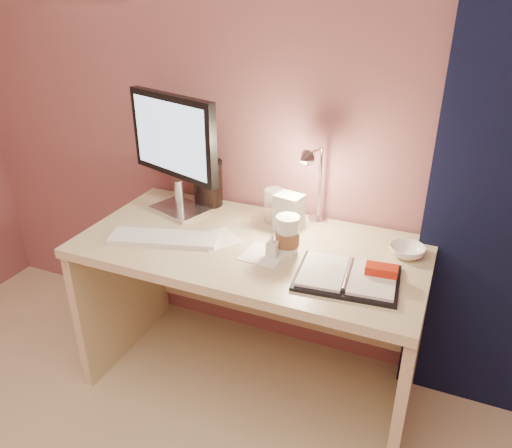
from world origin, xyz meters
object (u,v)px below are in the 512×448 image
at_px(keyboard, 164,238).
at_px(bowl, 407,251).
at_px(clear_cup, 274,206).
at_px(dark_jar, 208,185).
at_px(monitor, 175,144).
at_px(product_box, 289,213).
at_px(lotion_bottle, 272,246).
at_px(planner, 350,276).
at_px(desk_lamp, 319,181).
at_px(coffee_cup, 287,236).
at_px(desk, 258,281).

relative_size(keyboard, bowl, 3.27).
height_order(clear_cup, dark_jar, dark_jar).
distance_m(monitor, product_box, 0.58).
height_order(lotion_bottle, dark_jar, dark_jar).
relative_size(monitor, dark_jar, 2.81).
bearing_deg(monitor, bowl, 17.79).
relative_size(keyboard, clear_cup, 2.95).
distance_m(monitor, lotion_bottle, 0.65).
height_order(bowl, product_box, product_box).
distance_m(planner, dark_jar, 0.87).
height_order(keyboard, planner, planner).
bearing_deg(planner, lotion_bottle, 167.53).
relative_size(clear_cup, dark_jar, 0.79).
distance_m(keyboard, dark_jar, 0.40).
bearing_deg(monitor, desk_lamp, 24.00).
height_order(coffee_cup, product_box, product_box).
distance_m(desk, planner, 0.53).
bearing_deg(lotion_bottle, coffee_cup, 57.98).
height_order(bowl, desk_lamp, desk_lamp).
relative_size(coffee_cup, desk_lamp, 0.42).
relative_size(planner, product_box, 2.36).
distance_m(coffee_cup, clear_cup, 0.28).
height_order(clear_cup, lotion_bottle, clear_cup).
relative_size(bowl, dark_jar, 0.71).
distance_m(monitor, clear_cup, 0.50).
bearing_deg(coffee_cup, desk, 153.52).
bearing_deg(desk_lamp, desk, -133.38).
bearing_deg(dark_jar, desk_lamp, -6.70).
relative_size(keyboard, desk_lamp, 1.23).
bearing_deg(bowl, clear_cup, 171.79).
bearing_deg(monitor, product_box, 20.09).
height_order(monitor, lotion_bottle, monitor).
bearing_deg(dark_jar, product_box, -14.09).
xyz_separation_m(desk, monitor, (-0.43, 0.08, 0.55)).
relative_size(coffee_cup, clear_cup, 1.01).
xyz_separation_m(desk, keyboard, (-0.34, -0.19, 0.23)).
xyz_separation_m(monitor, dark_jar, (0.08, 0.12, -0.23)).
distance_m(keyboard, desk_lamp, 0.67).
height_order(monitor, dark_jar, monitor).
bearing_deg(monitor, keyboard, -53.78).
bearing_deg(clear_cup, desk, -93.73).
bearing_deg(keyboard, monitor, 91.33).
bearing_deg(desk, product_box, 44.87).
bearing_deg(desk_lamp, lotion_bottle, -95.65).
relative_size(keyboard, product_box, 2.71).
xyz_separation_m(coffee_cup, desk_lamp, (0.05, 0.22, 0.15)).
height_order(coffee_cup, bowl, coffee_cup).
height_order(desk, desk_lamp, desk_lamp).
relative_size(monitor, product_box, 3.29).
bearing_deg(lotion_bottle, monitor, 157.58).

